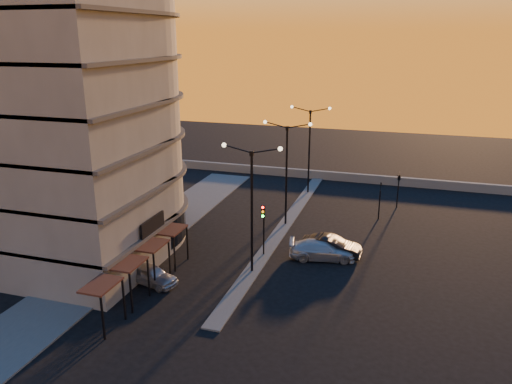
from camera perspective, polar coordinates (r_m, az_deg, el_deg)
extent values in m
plane|color=black|center=(36.99, -0.46, -9.12)|extent=(120.00, 120.00, 0.00)
cube|color=#535350|center=(44.25, -11.93, -4.81)|extent=(5.00, 40.00, 0.12)
cube|color=#535350|center=(45.77, 3.39, -3.68)|extent=(1.20, 36.00, 0.12)
cube|color=slate|center=(60.22, 8.98, 1.81)|extent=(44.00, 0.50, 1.00)
cylinder|color=slate|center=(41.48, -18.70, 10.97)|extent=(14.00, 14.00, 25.00)
cube|color=slate|center=(37.57, -23.15, 9.90)|extent=(14.00, 10.00, 25.00)
cylinder|color=black|center=(43.92, -17.32, -3.27)|extent=(14.16, 14.16, 2.40)
cube|color=black|center=(36.40, -11.73, -3.77)|extent=(0.15, 3.20, 1.20)
cylinder|color=black|center=(35.20, -0.48, -2.56)|extent=(0.18, 0.18, 9.00)
cube|color=black|center=(33.94, -0.50, 4.43)|extent=(0.25, 0.25, 0.35)
sphere|color=#FFE5B2|center=(34.50, -3.68, 5.38)|extent=(0.32, 0.32, 0.32)
sphere|color=#FFE5B2|center=(33.30, 2.79, 4.95)|extent=(0.32, 0.32, 0.32)
cylinder|color=black|center=(44.37, 3.49, 1.68)|extent=(0.18, 0.18, 9.00)
cube|color=black|center=(43.37, 3.60, 7.28)|extent=(0.25, 0.25, 0.35)
sphere|color=#FFE5B2|center=(43.81, 1.05, 8.01)|extent=(0.32, 0.32, 0.32)
sphere|color=#FFE5B2|center=(42.87, 6.23, 7.70)|extent=(0.32, 0.32, 0.32)
cylinder|color=black|center=(53.83, 6.09, 4.45)|extent=(0.18, 0.18, 9.00)
cube|color=black|center=(53.01, 6.24, 9.08)|extent=(0.25, 0.25, 0.35)
sphere|color=#FFE5B2|center=(53.37, 4.13, 9.68)|extent=(0.32, 0.32, 0.32)
sphere|color=#FFE5B2|center=(52.60, 8.42, 9.43)|extent=(0.32, 0.32, 0.32)
cylinder|color=black|center=(38.93, 0.89, -5.12)|extent=(0.12, 0.12, 3.20)
cube|color=black|center=(37.99, 0.83, -2.23)|extent=(0.28, 0.16, 1.00)
sphere|color=#FF0C05|center=(37.78, 0.79, -1.78)|extent=(0.20, 0.20, 0.20)
sphere|color=orange|center=(37.90, 0.79, -2.28)|extent=(0.20, 0.20, 0.20)
sphere|color=#0CFF26|center=(38.02, 0.78, -2.77)|extent=(0.20, 0.20, 0.20)
cylinder|color=black|center=(47.97, 13.91, -1.47)|extent=(0.12, 0.12, 2.80)
imported|color=black|center=(47.44, 14.07, 0.59)|extent=(0.13, 0.16, 0.80)
cylinder|color=black|center=(51.74, 15.88, -0.24)|extent=(0.12, 0.12, 2.80)
imported|color=black|center=(51.24, 16.05, 1.68)|extent=(0.42, 1.99, 0.80)
imported|color=#A9ABB1|center=(35.84, -11.94, -9.23)|extent=(4.26, 2.46, 1.36)
imported|color=black|center=(39.73, 8.53, -6.13)|extent=(4.77, 1.80, 1.55)
imported|color=silver|center=(39.07, 7.61, -6.57)|extent=(5.44, 3.09, 1.49)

